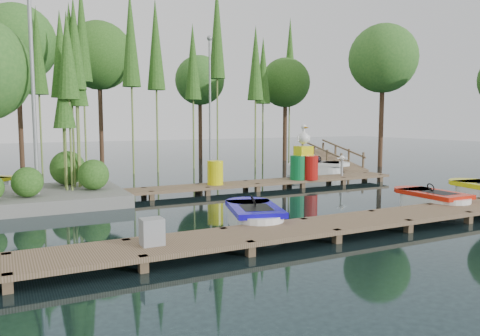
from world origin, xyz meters
name	(u,v)px	position (x,y,z in m)	size (l,w,h in m)	color
ground_plane	(233,205)	(0.00, 0.00, 0.00)	(90.00, 90.00, 0.00)	#1C3034
near_dock	(320,227)	(0.00, -4.50, 0.23)	(18.00, 1.50, 0.50)	brown
far_dock	(227,186)	(1.00, 2.50, 0.23)	(15.00, 1.20, 0.50)	brown
island	(4,103)	(-6.30, 3.29, 3.18)	(6.20, 4.20, 6.75)	slate
tree_screen	(98,48)	(-2.04, 10.60, 6.12)	(34.42, 18.53, 10.31)	#462D1D
lamp_island	(32,67)	(-5.50, 2.50, 4.26)	(0.30, 0.30, 7.25)	gray
lamp_rear	(210,91)	(4.00, 11.00, 4.26)	(0.30, 0.30, 7.25)	gray
ramp	(332,159)	(9.00, 6.50, 0.59)	(1.50, 3.94, 1.49)	brown
boat_blue	(254,217)	(-0.89, -2.98, 0.25)	(1.85, 2.81, 0.87)	white
boat_red	(432,201)	(5.05, -3.33, 0.24)	(1.15, 2.52, 0.85)	white
boat_white_far	(316,168)	(7.10, 5.31, 0.32)	(3.15, 2.95, 1.41)	white
utility_cabinet	(152,232)	(-3.95, -4.50, 0.56)	(0.42, 0.36, 0.52)	gray
yellow_barrel	(215,173)	(0.50, 2.50, 0.74)	(0.58, 0.58, 0.88)	yellow
drum_cluster	(305,163)	(4.35, 2.34, 0.94)	(1.27, 1.16, 2.19)	#0B6730
seagull_post	(342,162)	(6.37, 2.50, 0.88)	(0.54, 0.29, 0.86)	gray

